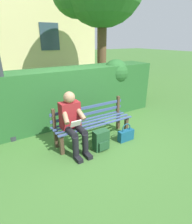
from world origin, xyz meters
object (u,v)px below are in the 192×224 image
object	(u,v)px
person_seated	(73,121)
backpack	(101,140)
handbag	(126,135)
park_bench	(92,122)

from	to	relation	value
person_seated	backpack	world-z (taller)	person_seated
backpack	handbag	size ratio (longest dim) A/B	1.02
handbag	park_bench	bearing A→B (deg)	-38.17
backpack	park_bench	bearing A→B (deg)	-98.58
backpack	handbag	bearing A→B (deg)	179.81
park_bench	person_seated	world-z (taller)	person_seated
park_bench	person_seated	xyz separation A→B (m)	(0.52, 0.16, 0.21)
person_seated	backpack	xyz separation A→B (m)	(-0.45, 0.29, -0.42)
person_seated	backpack	bearing A→B (deg)	147.05
backpack	handbag	world-z (taller)	backpack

